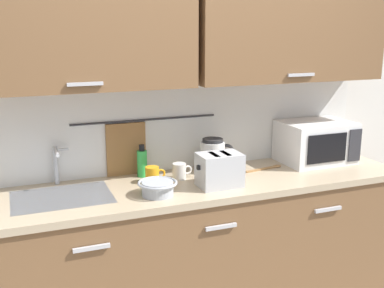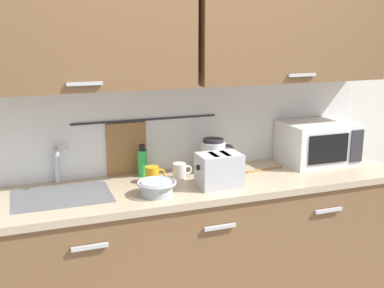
{
  "view_description": "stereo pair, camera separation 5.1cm",
  "coord_description": "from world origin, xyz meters",
  "views": [
    {
      "loc": [
        -1.0,
        -2.15,
        1.78
      ],
      "look_at": [
        -0.03,
        0.33,
        1.12
      ],
      "focal_mm": 44.52,
      "sensor_mm": 36.0,
      "label": 1
    },
    {
      "loc": [
        -0.95,
        -2.17,
        1.78
      ],
      "look_at": [
        -0.03,
        0.33,
        1.12
      ],
      "focal_mm": 44.52,
      "sensor_mm": 36.0,
      "label": 2
    }
  ],
  "objects": [
    {
      "name": "back_wall_assembly",
      "position": [
        -0.0,
        0.53,
        1.52
      ],
      "size": [
        3.7,
        0.41,
        2.5
      ],
      "color": "silver",
      "rests_on": "ground"
    },
    {
      "name": "dish_soap_bottle",
      "position": [
        -0.29,
        0.51,
        0.99
      ],
      "size": [
        0.06,
        0.06,
        0.2
      ],
      "color": "green",
      "rests_on": "counter_unit"
    },
    {
      "name": "microwave",
      "position": [
        0.88,
        0.41,
        1.04
      ],
      "size": [
        0.46,
        0.35,
        0.27
      ],
      "color": "white",
      "rests_on": "counter_unit"
    },
    {
      "name": "electric_kettle",
      "position": [
        0.15,
        0.45,
        1.0
      ],
      "size": [
        0.23,
        0.16,
        0.21
      ],
      "color": "black",
      "rests_on": "counter_unit"
    },
    {
      "name": "wooden_spoon",
      "position": [
        0.5,
        0.37,
        0.91
      ],
      "size": [
        0.28,
        0.07,
        0.01
      ],
      "color": "#9E7042",
      "rests_on": "counter_unit"
    },
    {
      "name": "counter_unit",
      "position": [
        -0.01,
        0.3,
        0.46
      ],
      "size": [
        2.53,
        0.64,
        0.9
      ],
      "color": "brown",
      "rests_on": "ground"
    },
    {
      "name": "mug_by_kettle",
      "position": [
        -0.09,
        0.38,
        0.95
      ],
      "size": [
        0.12,
        0.08,
        0.09
      ],
      "color": "silver",
      "rests_on": "counter_unit"
    },
    {
      "name": "mixing_bowl",
      "position": [
        -0.3,
        0.16,
        0.94
      ],
      "size": [
        0.21,
        0.21,
        0.08
      ],
      "color": "#A5ADB7",
      "rests_on": "counter_unit"
    },
    {
      "name": "sink_faucet",
      "position": [
        -0.78,
        0.53,
        1.04
      ],
      "size": [
        0.09,
        0.17,
        0.22
      ],
      "color": "#B2B5BA",
      "rests_on": "counter_unit"
    },
    {
      "name": "toaster",
      "position": [
        0.07,
        0.18,
        1.0
      ],
      "size": [
        0.26,
        0.17,
        0.19
      ],
      "color": "#B7BABF",
      "rests_on": "counter_unit"
    },
    {
      "name": "mug_near_sink",
      "position": [
        -0.26,
        0.37,
        0.95
      ],
      "size": [
        0.12,
        0.08,
        0.09
      ],
      "color": "orange",
      "rests_on": "counter_unit"
    }
  ]
}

